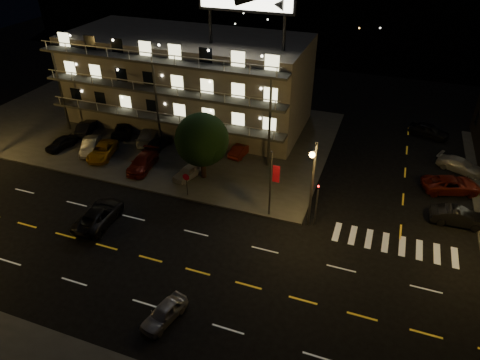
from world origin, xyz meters
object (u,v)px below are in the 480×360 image
(lot_car_2, at_px, (102,151))
(lot_car_7, at_px, (148,135))
(road_car_east, at_px, (164,313))
(side_car_0, at_px, (458,217))
(road_car_west, at_px, (99,215))
(lot_car_4, at_px, (188,172))
(tree, at_px, (202,141))

(lot_car_2, distance_m, lot_car_7, 5.52)
(lot_car_2, relative_size, road_car_east, 1.32)
(lot_car_2, relative_size, lot_car_7, 0.96)
(side_car_0, bearing_deg, road_car_west, 105.82)
(road_car_west, bearing_deg, lot_car_4, -119.38)
(lot_car_7, bearing_deg, road_car_east, 103.55)
(side_car_0, xyz_separation_m, road_car_west, (-28.78, -10.29, 0.01))
(lot_car_2, distance_m, lot_car_4, 10.51)
(tree, xyz_separation_m, lot_car_2, (-11.85, 0.06, -3.35))
(tree, bearing_deg, side_car_0, 1.95)
(lot_car_4, height_order, road_car_west, road_car_west)
(lot_car_4, distance_m, road_car_east, 17.25)
(lot_car_2, bearing_deg, road_car_east, -58.65)
(lot_car_7, distance_m, road_car_east, 25.61)
(lot_car_2, xyz_separation_m, lot_car_4, (10.49, -0.61, -0.04))
(tree, bearing_deg, road_car_east, -74.23)
(lot_car_2, relative_size, lot_car_4, 1.31)
(lot_car_4, bearing_deg, road_car_west, -96.90)
(side_car_0, height_order, road_car_east, side_car_0)
(lot_car_4, height_order, road_car_east, lot_car_4)
(lot_car_2, distance_m, side_car_0, 35.18)
(lot_car_4, relative_size, side_car_0, 0.80)
(road_car_east, bearing_deg, lot_car_2, 148.22)
(lot_car_2, distance_m, road_car_east, 23.55)
(lot_car_2, height_order, side_car_0, side_car_0)
(tree, height_order, lot_car_4, tree)
(lot_car_4, distance_m, road_car_west, 9.84)
(lot_car_7, xyz_separation_m, road_car_west, (3.67, -14.36, -0.11))
(lot_car_2, height_order, lot_car_7, lot_car_7)
(tree, relative_size, road_car_east, 1.88)
(lot_car_2, bearing_deg, tree, -13.60)
(lot_car_7, bearing_deg, lot_car_4, 126.02)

